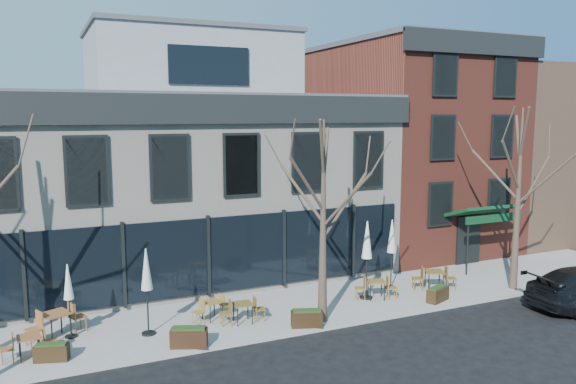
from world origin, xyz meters
name	(u,v)px	position (x,y,z in m)	size (l,w,h in m)	color
ground	(209,302)	(0.00, 0.00, 0.00)	(120.00, 120.00, 0.00)	black
sidewalk_front	(307,306)	(3.25, -2.15, 0.07)	(33.50, 4.70, 0.15)	gray
corner_building	(178,171)	(0.07, 5.07, 4.72)	(18.39, 10.39, 11.10)	beige
red_brick_building	(408,146)	(13.00, 4.98, 5.64)	(8.20, 11.78, 11.18)	maroon
bg_building	(526,151)	(23.00, 6.00, 5.00)	(12.00, 12.00, 10.00)	#8C664C
tree_mid	(323,219)	(3.01, -3.90, 3.79)	(3.50, 3.55, 7.04)	#382B21
tree_right	(518,197)	(12.01, -3.90, 4.02)	(3.72, 3.77, 7.48)	#382B21
cafe_set_0	(29,344)	(-6.39, -3.08, 0.58)	(1.62, 0.69, 0.84)	brown
cafe_set_1	(56,322)	(-5.59, -1.78, 0.69)	(2.01, 1.29, 1.05)	brown
cafe_set_2	(212,308)	(-0.51, -2.24, 0.57)	(1.60, 0.82, 0.82)	brown
cafe_set_3	(243,310)	(0.36, -2.98, 0.59)	(1.65, 0.69, 0.86)	brown
cafe_set_4	(376,288)	(6.02, -2.70, 0.61)	(1.72, 1.00, 0.89)	brown
cafe_set_5	(434,278)	(8.85, -2.70, 0.65)	(1.86, 1.17, 0.97)	brown
umbrella_0	(68,286)	(-5.18, -1.88, 1.88)	(0.39, 0.39, 2.45)	black
umbrella_1	(147,274)	(-2.83, -2.67, 2.20)	(0.46, 0.46, 2.90)	black
umbrella_3	(367,244)	(5.69, -2.49, 2.34)	(0.50, 0.50, 3.10)	black
umbrella_4	(392,240)	(7.33, -1.80, 2.21)	(0.47, 0.47, 2.91)	black
planter_0	(52,352)	(-5.80, -3.52, 0.42)	(1.03, 0.65, 0.54)	black
planter_1	(189,337)	(-1.86, -4.20, 0.47)	(1.23, 0.85, 0.64)	black
planter_2	(307,318)	(2.24, -4.20, 0.45)	(1.15, 0.76, 0.60)	black
planter_3	(438,294)	(8.04, -3.93, 0.44)	(1.12, 0.77, 0.58)	black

